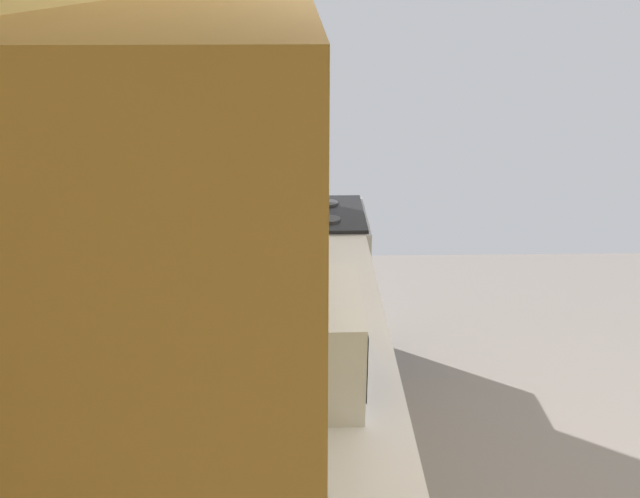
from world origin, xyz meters
name	(u,v)px	position (x,y,z in m)	size (l,w,h in m)	color
wall_back	(180,282)	(0.00, 1.67, 1.29)	(4.15, 0.12, 2.59)	#EBCE7A
upper_cabinets	(238,147)	(-0.34, 1.45, 1.77)	(2.02, 0.32, 0.62)	tan
oven_range	(308,290)	(1.63, 1.29, 0.47)	(0.60, 0.65, 1.10)	#B7BABF
microwave	(298,340)	(0.05, 1.33, 1.07)	(0.46, 0.40, 0.31)	white
bowl	(328,279)	(0.74, 1.21, 0.95)	(0.14, 0.14, 0.07)	#D84C47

